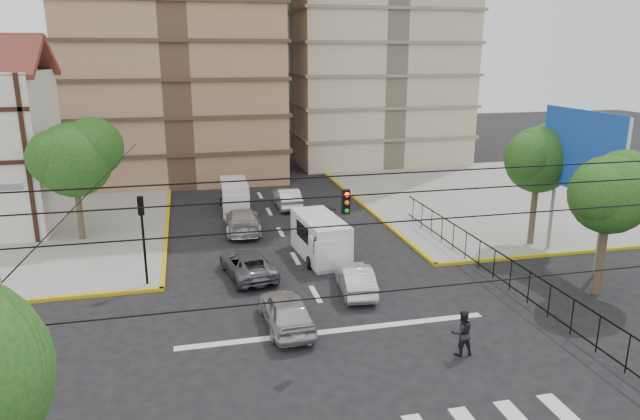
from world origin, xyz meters
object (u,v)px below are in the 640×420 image
object	(u,v)px
car_white_front_right	(355,278)
traffic_light_nw	(142,226)
van_left_lane	(235,197)
van_right_lane	(321,240)
car_silver_front_left	(286,310)
pedestrian_crosswalk	(462,333)

from	to	relation	value
car_white_front_right	traffic_light_nw	bearing A→B (deg)	-10.63
van_left_lane	car_white_front_right	bearing A→B (deg)	-73.08
traffic_light_nw	car_white_front_right	size ratio (longest dim) A/B	1.07
van_right_lane	car_silver_front_left	world-z (taller)	van_right_lane
van_left_lane	traffic_light_nw	bearing A→B (deg)	-110.76
traffic_light_nw	pedestrian_crosswalk	bearing A→B (deg)	-38.63
car_silver_front_left	pedestrian_crosswalk	world-z (taller)	pedestrian_crosswalk
traffic_light_nw	van_right_lane	bearing A→B (deg)	11.25
van_left_lane	pedestrian_crosswalk	xyz separation A→B (m)	(6.45, -22.52, -0.12)
traffic_light_nw	van_right_lane	distance (m)	9.59
car_white_front_right	van_right_lane	bearing A→B (deg)	-77.67
traffic_light_nw	pedestrian_crosswalk	distance (m)	15.40
pedestrian_crosswalk	car_white_front_right	bearing A→B (deg)	-70.50
van_right_lane	car_silver_front_left	bearing A→B (deg)	-118.74
van_right_lane	car_white_front_right	bearing A→B (deg)	-89.01
car_white_front_right	pedestrian_crosswalk	distance (m)	6.93
car_white_front_right	car_silver_front_left	bearing A→B (deg)	42.68
car_silver_front_left	car_white_front_right	bearing A→B (deg)	-146.09
car_silver_front_left	car_white_front_right	world-z (taller)	car_silver_front_left
van_left_lane	car_white_front_right	size ratio (longest dim) A/B	1.15
traffic_light_nw	van_right_lane	size ratio (longest dim) A/B	0.84
traffic_light_nw	pedestrian_crosswalk	size ratio (longest dim) A/B	2.45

